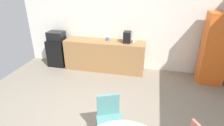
{
  "coord_description": "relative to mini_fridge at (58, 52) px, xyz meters",
  "views": [
    {
      "loc": [
        1.0,
        -2.35,
        2.57
      ],
      "look_at": [
        0.21,
        1.09,
        0.95
      ],
      "focal_mm": 29.92,
      "sensor_mm": 36.0,
      "label": 1
    }
  ],
  "objects": [
    {
      "name": "mug_white",
      "position": [
        1.6,
        0.06,
        0.54
      ],
      "size": [
        0.13,
        0.08,
        0.09
      ],
      "color": "#3F66BF",
      "rests_on": "counter_block"
    },
    {
      "name": "mini_fridge",
      "position": [
        0.0,
        0.0,
        0.0
      ],
      "size": [
        0.54,
        0.54,
        0.83
      ],
      "primitive_type": "cube",
      "color": "black",
      "rests_on": "ground_plane"
    },
    {
      "name": "counter_block",
      "position": [
        1.53,
        0.0,
        0.04
      ],
      "size": [
        2.35,
        0.6,
        0.9
      ],
      "primitive_type": "cube",
      "color": "#9E7042",
      "rests_on": "ground_plane"
    },
    {
      "name": "microwave",
      "position": [
        -0.0,
        0.0,
        0.54
      ],
      "size": [
        0.48,
        0.38,
        0.26
      ],
      "primitive_type": "cube",
      "color": "black",
      "rests_on": "mini_fridge"
    },
    {
      "name": "chair_teal",
      "position": [
        2.3,
        -2.63,
        0.11
      ],
      "size": [
        0.55,
        0.55,
        0.83
      ],
      "color": "silver",
      "rests_on": "ground_plane"
    },
    {
      "name": "coffee_maker",
      "position": [
        2.19,
        0.0,
        0.65
      ],
      "size": [
        0.2,
        0.24,
        0.32
      ],
      "primitive_type": "cube",
      "color": "black",
      "rests_on": "counter_block"
    },
    {
      "name": "wall_back",
      "position": [
        1.89,
        0.35,
        0.89
      ],
      "size": [
        6.0,
        0.1,
        2.6
      ],
      "primitive_type": "cube",
      "color": "white",
      "rests_on": "ground_plane"
    },
    {
      "name": "locker_cabinet",
      "position": [
        4.44,
        -0.1,
        0.51
      ],
      "size": [
        0.6,
        0.5,
        1.84
      ],
      "primitive_type": "cube",
      "color": "orange",
      "rests_on": "ground_plane"
    },
    {
      "name": "mug_green",
      "position": [
        2.36,
        0.04,
        0.54
      ],
      "size": [
        0.13,
        0.08,
        0.09
      ],
      "color": "white",
      "rests_on": "counter_block"
    }
  ]
}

